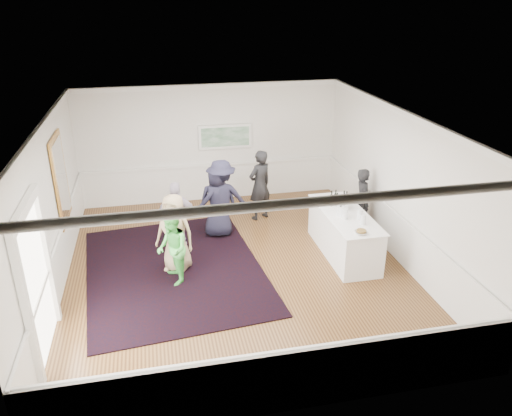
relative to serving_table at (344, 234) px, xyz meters
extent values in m
plane|color=brown|center=(-2.42, -0.16, -0.49)|extent=(8.00, 8.00, 0.00)
cube|color=white|center=(-2.42, -0.16, 2.71)|extent=(7.00, 8.00, 0.02)
cube|color=white|center=(-5.92, -0.16, 1.11)|extent=(0.02, 8.00, 3.20)
cube|color=white|center=(1.08, -0.16, 1.11)|extent=(0.02, 8.00, 3.20)
cube|color=white|center=(-2.42, 3.84, 1.11)|extent=(7.00, 0.02, 3.20)
cube|color=white|center=(-2.42, -4.16, 1.11)|extent=(7.00, 0.02, 3.20)
cube|color=#C18638|center=(-5.87, 1.14, 1.31)|extent=(0.04, 1.25, 1.85)
cube|color=white|center=(-5.85, 1.14, 1.31)|extent=(0.01, 1.05, 1.65)
cube|color=white|center=(-5.85, -2.88, 0.71)|extent=(0.10, 0.14, 2.40)
cube|color=white|center=(-5.85, -1.24, 0.71)|extent=(0.10, 0.14, 2.40)
cube|color=white|center=(-5.85, -2.06, 1.99)|extent=(0.10, 1.78, 0.16)
cube|color=white|center=(-5.88, -2.06, 0.71)|extent=(0.02, 1.50, 2.40)
cube|color=white|center=(-2.02, 3.79, 1.29)|extent=(1.44, 0.05, 0.66)
cube|color=#286B39|center=(-2.02, 3.76, 1.29)|extent=(1.30, 0.01, 0.52)
cube|color=black|center=(-3.72, 0.06, -0.48)|extent=(3.96, 4.95, 0.02)
cube|color=white|center=(0.00, 0.00, -0.01)|extent=(0.86, 2.37, 0.97)
cube|color=white|center=(0.00, 0.00, 0.48)|extent=(0.92, 2.43, 0.02)
imported|color=black|center=(0.78, 0.87, 0.33)|extent=(0.50, 0.66, 1.64)
imported|color=tan|center=(-3.65, 0.10, 0.35)|extent=(0.98, 0.87, 1.68)
imported|color=#52CD53|center=(-3.74, -0.41, 0.25)|extent=(0.66, 0.80, 1.49)
imported|color=#B4A6BA|center=(-3.55, 1.01, 0.30)|extent=(0.98, 0.51, 1.60)
imported|color=#1C1C2F|center=(-2.48, 1.54, 0.43)|extent=(1.25, 0.78, 1.86)
imported|color=black|center=(-1.40, 2.24, 0.41)|extent=(0.79, 0.69, 1.81)
imported|color=#1C1C2F|center=(-2.57, 1.52, 0.38)|extent=(0.92, 0.67, 1.74)
cylinder|color=#70A239|center=(-0.12, -0.26, 0.61)|extent=(0.12, 0.12, 0.24)
cylinder|color=#C93D3B|center=(0.17, -0.35, 0.61)|extent=(0.12, 0.12, 0.24)
cylinder|color=#74A43A|center=(-0.18, -0.08, 0.61)|extent=(0.12, 0.12, 0.24)
cylinder|color=silver|center=(0.14, -0.59, 0.61)|extent=(0.12, 0.12, 0.24)
cylinder|color=#D93F4C|center=(-0.15, -0.13, 0.61)|extent=(0.12, 0.12, 0.24)
cylinder|color=silver|center=(0.05, 0.23, 0.60)|extent=(0.26, 0.26, 0.25)
imported|color=white|center=(-0.06, -1.00, 0.52)|extent=(0.26, 0.26, 0.06)
cylinder|color=olive|center=(-0.06, -1.00, 0.54)|extent=(0.19, 0.19, 0.04)
camera|label=1|loc=(-3.93, -9.20, 4.88)|focal=35.00mm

